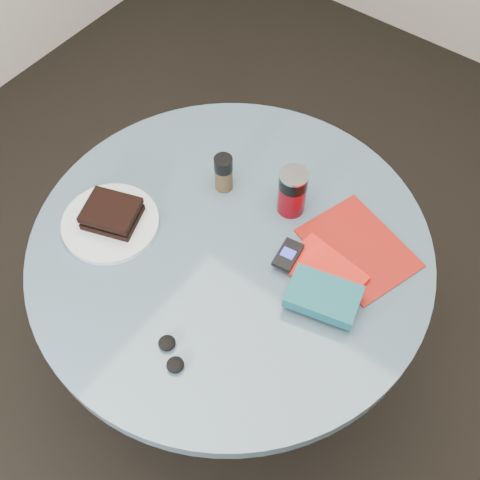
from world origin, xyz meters
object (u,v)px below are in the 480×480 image
Objects in this scene: red_book at (324,271)px; novel at (323,296)px; table at (231,279)px; magazine at (358,248)px; mp3_player at (288,255)px; plate at (110,223)px; soda_can at (292,192)px; sandwich at (112,214)px; headphones at (171,354)px; pepper_grinder at (224,173)px.

novel is (0.04, -0.07, 0.02)m from red_book.
magazine reaches higher than table.
red_book is 2.03× the size of mp3_player.
soda_can reaches higher than plate.
sandwich is at bearing -131.94° from magazine.
plate is at bearing -154.84° from table.
novel is at bearing -0.47° from table.
red_book is 1.12× the size of novel.
soda_can is at bearing 121.39° from mp3_player.
mp3_player is 0.36m from headphones.
soda_can is 0.83× the size of novel.
soda_can is (0.05, 0.18, 0.23)m from table.
sandwich is at bearing -152.05° from red_book.
soda_can reaches higher than sandwich.
sandwich is at bearing 178.41° from novel.
plate is (-0.28, -0.13, 0.17)m from table.
red_book reaches higher than table.
plate is at bearing -119.76° from pepper_grinder.
red_book is (0.17, -0.12, -0.06)m from soda_can.
red_book is (0.35, -0.07, -0.04)m from pepper_grinder.
mp3_player is (0.42, 0.18, 0.02)m from plate.
plate is 0.39m from headphones.
red_book is at bearing -33.70° from soda_can.
sandwich is 0.98× the size of novel.
mp3_player is (-0.13, 0.05, -0.01)m from novel.
table is at bearing 25.16° from plate.
headphones is at bearing -66.02° from pepper_grinder.
novel is at bearing 13.26° from plate.
plate reaches higher than magazine.
table is 0.36m from magazine.
mp3_player is 0.89× the size of headphones.
table is 0.35m from plate.
table is 9.09× the size of pepper_grinder.
novel is 1.60× the size of headphones.
soda_can is 0.74× the size of red_book.
novel is at bearing 12.32° from sandwich.
soda_can reaches higher than pepper_grinder.
magazine is at bearing -0.75° from soda_can.
red_book is 0.08m from novel.
pepper_grinder is 0.28m from mp3_player.
pepper_grinder is 0.49m from headphones.
soda_can reaches higher than mp3_player.
sandwich reaches higher than magazine.
plate is at bearing -151.16° from red_book.
magazine is (0.54, 0.31, -0.01)m from plate.
table is 0.24m from mp3_player.
novel is (0.27, -0.00, 0.20)m from table.
novel is (0.55, 0.13, 0.03)m from plate.
pepper_grinder is at bearing -165.53° from soda_can.
plate is 0.92× the size of magazine.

